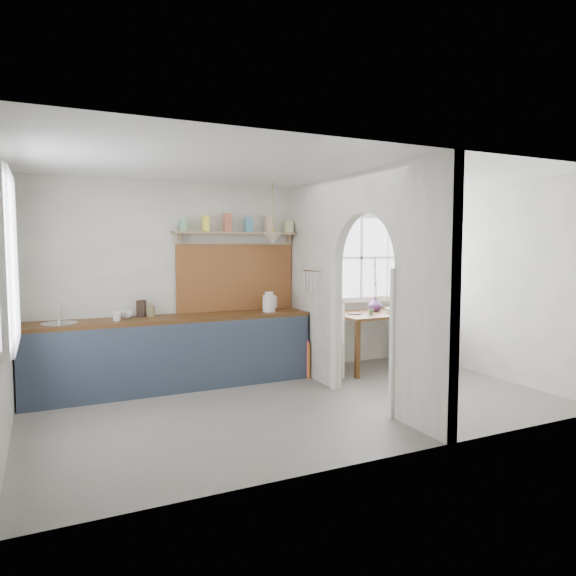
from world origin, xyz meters
name	(u,v)px	position (x,y,z in m)	size (l,w,h in m)	color
floor	(302,405)	(0.00, 0.00, 0.00)	(5.80, 3.20, 0.01)	slate
ceiling	(303,170)	(0.00, 0.00, 2.60)	(5.80, 3.20, 0.01)	beige
walls	(302,289)	(0.00, 0.00, 1.30)	(5.81, 3.21, 2.60)	beige
partition	(353,274)	(0.70, 0.06, 1.45)	(0.12, 3.20, 2.60)	beige
kitchen_window	(4,260)	(-2.87, 0.00, 1.65)	(0.10, 1.16, 1.50)	white
nook_window	(361,258)	(1.80, 1.56, 1.60)	(1.76, 0.10, 1.30)	white
counter	(174,352)	(-1.13, 1.33, 0.46)	(3.50, 0.60, 0.90)	brown
sink	(59,324)	(-2.43, 1.30, 0.89)	(0.40, 0.40, 0.02)	silver
backsplash	(236,278)	(-0.20, 1.58, 1.35)	(1.65, 0.03, 0.90)	brown
shelf	(238,230)	(-0.20, 1.49, 2.00)	(1.75, 0.20, 0.21)	tan
pendant_lamp	(273,238)	(0.15, 1.15, 1.88)	(0.26, 0.26, 0.16)	beige
utensil_rail	(313,271)	(0.61, 0.90, 1.45)	(0.02, 0.02, 0.50)	silver
dining_table	(376,340)	(1.78, 1.10, 0.41)	(1.30, 0.87, 0.81)	brown
chair_left	(326,339)	(0.92, 1.09, 0.50)	(0.46, 0.46, 1.00)	white
chair_right	(430,334)	(2.72, 1.04, 0.43)	(0.40, 0.40, 0.87)	white
kettle	(269,302)	(0.13, 1.24, 1.03)	(0.22, 0.18, 0.27)	silver
mug_a	(117,316)	(-1.81, 1.23, 0.95)	(0.12, 0.12, 0.11)	white
mug_b	(128,314)	(-1.67, 1.38, 0.95)	(0.13, 0.13, 0.10)	silver
knife_block	(141,309)	(-1.49, 1.47, 1.00)	(0.09, 0.13, 0.20)	#3F291D
jar	(151,312)	(-1.39, 1.39, 0.97)	(0.09, 0.09, 0.14)	olive
towel_magenta	(308,359)	(0.58, 0.98, 0.28)	(0.02, 0.03, 0.49)	#D4396F
towel_orange	(309,361)	(0.58, 0.95, 0.25)	(0.02, 0.03, 0.49)	orange
bowl	(396,310)	(2.03, 0.99, 0.85)	(0.29, 0.29, 0.07)	silver
table_cup	(371,312)	(1.57, 0.95, 0.85)	(0.09, 0.09, 0.08)	#587A53
plate	(355,314)	(1.40, 1.11, 0.82)	(0.20, 0.20, 0.02)	#3A2C2B
vase	(375,304)	(1.85, 1.25, 0.92)	(0.20, 0.20, 0.21)	#502A61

